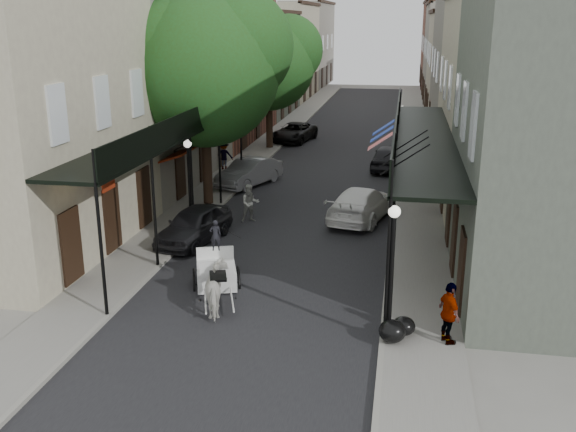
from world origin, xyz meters
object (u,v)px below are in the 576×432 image
at_px(tree_far, 275,60).
at_px(pedestrian_sidewalk_left, 224,155).
at_px(tree_near, 213,63).
at_px(car_left_near, 194,225).
at_px(pedestrian_sidewalk_right, 449,313).
at_px(car_left_mid, 249,172).
at_px(horse, 219,289).
at_px(lamppost_right_near, 391,271).
at_px(car_right_far, 389,157).
at_px(lamppost_left, 189,184).
at_px(lamppost_right_far, 401,138).
at_px(car_right_near, 361,204).
at_px(pedestrian_walking, 250,203).
at_px(car_left_far, 294,132).
at_px(carriage, 215,255).

bearing_deg(tree_far, pedestrian_sidewalk_left, -102.27).
xyz_separation_m(tree_near, car_left_near, (0.60, -5.29, -5.79)).
distance_m(tree_far, pedestrian_sidewalk_right, 28.40).
bearing_deg(car_left_mid, horse, -58.16).
bearing_deg(tree_near, car_left_near, -83.56).
distance_m(lamppost_right_near, car_right_far, 21.05).
xyz_separation_m(lamppost_left, pedestrian_sidewalk_right, (9.75, -8.00, -1.08)).
xyz_separation_m(lamppost_right_far, car_right_near, (-1.50, -9.00, -1.34)).
xyz_separation_m(tree_far, horse, (3.34, -25.18, -5.11)).
bearing_deg(tree_near, car_right_far, 48.93).
bearing_deg(pedestrian_walking, car_left_mid, 80.99).
height_order(lamppost_right_near, car_left_mid, lamppost_right_near).
distance_m(tree_far, pedestrian_sidewalk_left, 8.82).
bearing_deg(car_left_far, lamppost_right_far, -39.22).
relative_size(carriage, car_left_near, 0.59).
bearing_deg(car_right_near, pedestrian_sidewalk_right, 118.65).
bearing_deg(pedestrian_sidewalk_left, car_left_near, 87.47).
distance_m(pedestrian_sidewalk_left, pedestrian_sidewalk_right, 22.21).
bearing_deg(car_left_near, car_right_near, 44.41).
relative_size(lamppost_right_far, pedestrian_sidewalk_right, 2.17).
xyz_separation_m(lamppost_right_near, carriage, (-5.73, 3.15, -1.10)).
height_order(lamppost_left, car_left_far, lamppost_left).
bearing_deg(tree_far, carriage, -83.52).
bearing_deg(horse, pedestrian_sidewalk_left, -93.35).
distance_m(tree_near, horse, 13.00).
height_order(carriage, car_left_far, carriage).
height_order(lamppost_right_near, lamppost_left, same).
distance_m(tree_far, horse, 25.91).
bearing_deg(car_left_near, car_right_far, 74.17).
bearing_deg(car_right_far, car_left_mid, 41.80).
xyz_separation_m(horse, pedestrian_walking, (-1.17, 8.85, 0.09)).
height_order(tree_near, car_left_near, tree_near).
distance_m(pedestrian_walking, pedestrian_sidewalk_right, 12.52).
height_order(tree_near, lamppost_left, tree_near).
bearing_deg(car_left_mid, car_right_far, 56.85).
relative_size(lamppost_left, car_right_near, 0.76).
height_order(pedestrian_sidewalk_right, car_right_near, pedestrian_sidewalk_right).
height_order(pedestrian_walking, pedestrian_sidewalk_right, pedestrian_sidewalk_right).
bearing_deg(car_left_near, pedestrian_sidewalk_left, 111.11).
xyz_separation_m(tree_far, lamppost_right_far, (8.35, -6.18, -3.79)).
relative_size(carriage, car_right_near, 0.50).
bearing_deg(lamppost_right_far, lamppost_left, -124.35).
xyz_separation_m(carriage, car_right_far, (5.12, 17.85, -0.21)).
distance_m(tree_near, lamppost_left, 6.10).
distance_m(pedestrian_sidewalk_left, car_left_near, 12.34).
relative_size(pedestrian_sidewalk_right, car_left_far, 0.36).
xyz_separation_m(tree_far, car_right_near, (6.85, -15.18, -5.12)).
xyz_separation_m(carriage, pedestrian_walking, (-0.45, 6.70, -0.12)).
xyz_separation_m(horse, car_right_near, (3.51, 10.00, -0.01)).
bearing_deg(tree_far, lamppost_left, -89.54).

